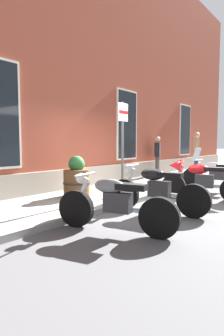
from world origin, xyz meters
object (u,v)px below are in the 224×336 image
at_px(motorcycle_silver_touring, 220,173).
at_px(pedestrian_dark_jacket, 157,154).
at_px(barrel_planter, 77,180).
at_px(parking_sign, 123,135).
at_px(motorcycle_red_sport, 199,178).
at_px(motorcycle_grey_naked, 114,203).
at_px(pedestrian_tan_coat, 196,151).
at_px(motorcycle_black_naked, 156,190).

bearing_deg(motorcycle_silver_touring, pedestrian_dark_jacket, 62.40).
bearing_deg(barrel_planter, parking_sign, -43.04).
height_order(motorcycle_red_sport, parking_sign, parking_sign).
height_order(motorcycle_grey_naked, parking_sign, parking_sign).
bearing_deg(motorcycle_red_sport, motorcycle_grey_naked, 178.36).
distance_m(parking_sign, barrel_planter, 1.60).
bearing_deg(pedestrian_tan_coat, motorcycle_red_sport, -157.44).
xyz_separation_m(pedestrian_dark_jacket, pedestrian_tan_coat, (0.85, -1.28, 0.11)).
xyz_separation_m(motorcycle_grey_naked, motorcycle_red_sport, (3.40, -0.10, 0.09)).
bearing_deg(motorcycle_red_sport, motorcycle_black_naked, 174.11).
height_order(pedestrian_tan_coat, parking_sign, parking_sign).
distance_m(motorcycle_grey_naked, pedestrian_tan_coat, 7.68).
xyz_separation_m(motorcycle_grey_naked, parking_sign, (2.25, 1.45, 1.16)).
xyz_separation_m(parking_sign, barrel_planter, (-0.85, 0.79, -1.09)).
relative_size(motorcycle_silver_touring, pedestrian_tan_coat, 1.21).
relative_size(pedestrian_tan_coat, parking_sign, 0.75).
height_order(pedestrian_dark_jacket, barrel_planter, pedestrian_dark_jacket).
bearing_deg(motorcycle_silver_touring, pedestrian_tan_coat, 35.01).
bearing_deg(motorcycle_grey_naked, motorcycle_red_sport, -1.64).
relative_size(motorcycle_black_naked, motorcycle_silver_touring, 1.02).
bearing_deg(pedestrian_tan_coat, motorcycle_grey_naked, -167.93).
bearing_deg(pedestrian_dark_jacket, pedestrian_tan_coat, -56.66).
relative_size(parking_sign, barrel_planter, 2.32).
distance_m(motorcycle_silver_touring, barrel_planter, 4.36).
relative_size(motorcycle_grey_naked, parking_sign, 0.89).
distance_m(pedestrian_dark_jacket, parking_sign, 4.66).
relative_size(motorcycle_black_naked, barrel_planter, 2.15).
bearing_deg(motorcycle_red_sport, motorcycle_silver_touring, 0.69).
relative_size(motorcycle_black_naked, pedestrian_tan_coat, 1.24).
bearing_deg(pedestrian_dark_jacket, motorcycle_black_naked, -151.29).
bearing_deg(pedestrian_tan_coat, parking_sign, -178.37).
xyz_separation_m(motorcycle_silver_touring, parking_sign, (-2.84, 1.53, 1.10)).
relative_size(motorcycle_red_sport, pedestrian_dark_jacket, 1.31).
xyz_separation_m(motorcycle_red_sport, pedestrian_tan_coat, (4.08, 1.70, 0.55)).
bearing_deg(motorcycle_grey_naked, pedestrian_dark_jacket, 23.49).
bearing_deg(pedestrian_tan_coat, barrel_planter, 173.97).
distance_m(motorcycle_red_sport, parking_sign, 2.21).
height_order(motorcycle_red_sport, pedestrian_tan_coat, pedestrian_tan_coat).
xyz_separation_m(motorcycle_black_naked, barrel_planter, (-0.15, 2.15, 0.05)).
bearing_deg(motorcycle_silver_touring, barrel_planter, 147.87).
height_order(motorcycle_black_naked, pedestrian_dark_jacket, pedestrian_dark_jacket).
xyz_separation_m(motorcycle_black_naked, pedestrian_tan_coat, (5.94, 1.50, 0.62)).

